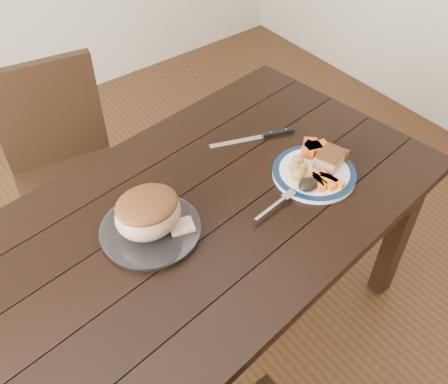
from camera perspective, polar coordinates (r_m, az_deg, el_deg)
ground at (r=2.16m, az=-2.09°, el=-15.93°), size 4.00×4.00×0.00m
dining_table at (r=1.63m, az=-2.68°, el=-4.41°), size 1.70×1.09×0.75m
chair_far at (r=2.16m, az=-17.66°, el=3.16°), size 0.49×0.50×0.93m
dinner_plate at (r=1.69m, az=10.25°, el=2.11°), size 0.28×0.28×0.02m
plate_rim at (r=1.69m, az=10.29°, el=2.32°), size 0.28×0.28×0.02m
serving_platter at (r=1.50m, az=-8.36°, el=-4.41°), size 0.29×0.29×0.02m
pork_slice at (r=1.71m, az=11.98°, el=3.68°), size 0.11×0.10×0.04m
roasted_potatoes at (r=1.66m, az=8.48°, el=2.72°), size 0.09×0.09×0.04m
carrot_batons at (r=1.64m, az=11.41°, el=1.31°), size 0.09×0.11×0.02m
pumpkin_wedges at (r=1.74m, az=10.15°, el=4.92°), size 0.10×0.09×0.04m
dark_mushroom at (r=1.61m, az=9.59°, el=0.85°), size 0.07×0.05×0.03m
fork at (r=1.56m, az=6.18°, el=-1.27°), size 0.18×0.04×0.00m
roast_joint at (r=1.45m, az=-8.66°, el=-2.52°), size 0.20×0.17×0.13m
cut_slice at (r=1.48m, az=-4.86°, el=-3.96°), size 0.08×0.07×0.02m
carving_knife at (r=1.84m, az=5.05°, el=6.54°), size 0.31×0.13×0.01m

